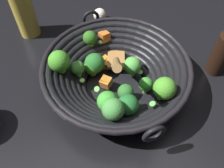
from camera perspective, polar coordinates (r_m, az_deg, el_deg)
ground_plane at (r=0.67m, az=0.94°, el=-0.71°), size 4.00×4.00×0.00m
wok at (r=0.62m, az=0.87°, el=2.71°), size 0.41×0.39×0.23m
soy_sauce_bottle at (r=0.72m, az=25.24°, el=6.86°), size 0.05×0.05×0.18m
cooking_oil_bottle at (r=0.83m, az=-20.76°, el=16.26°), size 0.07×0.07×0.21m
garlic_bulb at (r=0.87m, az=-3.01°, el=16.54°), size 0.05×0.05×0.05m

